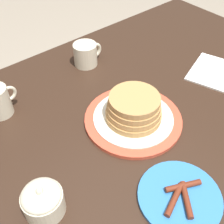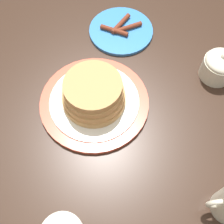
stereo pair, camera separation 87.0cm
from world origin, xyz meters
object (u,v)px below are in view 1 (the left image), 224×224
Objects in this scene: side_plate_bacon at (180,197)px; coffee_mug at (86,54)px; pancake_plate at (134,112)px; sugar_bowl at (43,200)px; napkin at (214,72)px.

side_plate_bacon is 1.72× the size of coffee_mug.
pancake_plate is 0.35m from sugar_bowl.
napkin is (0.38, -0.01, -0.03)m from pancake_plate.
sugar_bowl is 0.40× the size of napkin.
side_plate_bacon is at bearing -105.31° from coffee_mug.
coffee_mug is at bearing 74.69° from side_plate_bacon.
pancake_plate is at bearing 70.64° from side_plate_bacon.
pancake_plate is at bearing 12.43° from sugar_bowl.
pancake_plate reaches higher than napkin.
pancake_plate is 1.47× the size of side_plate_bacon.
coffee_mug is (0.16, 0.58, 0.04)m from side_plate_bacon.
side_plate_bacon is 0.31m from sugar_bowl.
coffee_mug reaches higher than side_plate_bacon.
pancake_plate reaches higher than coffee_mug.
sugar_bowl is at bearing -167.57° from pancake_plate.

